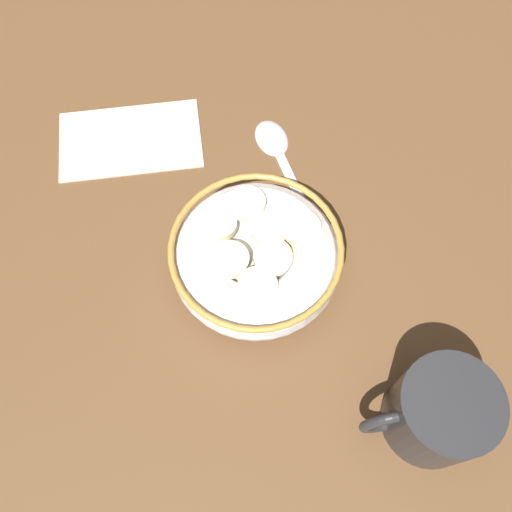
# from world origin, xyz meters

# --- Properties ---
(ground_plane) EXTENTS (1.17, 1.17, 0.02)m
(ground_plane) POSITION_xyz_m (0.00, 0.00, -0.01)
(ground_plane) COLOR brown
(cereal_bowl) EXTENTS (0.16, 0.16, 0.06)m
(cereal_bowl) POSITION_xyz_m (0.00, -0.00, 0.03)
(cereal_bowl) COLOR silver
(cereal_bowl) RESTS_ON ground_plane
(spoon) EXTENTS (0.05, 0.18, 0.01)m
(spoon) POSITION_xyz_m (-0.05, -0.13, 0.00)
(spoon) COLOR #B7B7BC
(spoon) RESTS_ON ground_plane
(coffee_mug) EXTENTS (0.11, 0.08, 0.08)m
(coffee_mug) POSITION_xyz_m (-0.12, 0.17, 0.04)
(coffee_mug) COLOR #262628
(coffee_mug) RESTS_ON ground_plane
(folded_napkin) EXTENTS (0.16, 0.10, 0.00)m
(folded_napkin) POSITION_xyz_m (0.11, -0.17, 0.00)
(folded_napkin) COLOR beige
(folded_napkin) RESTS_ON ground_plane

